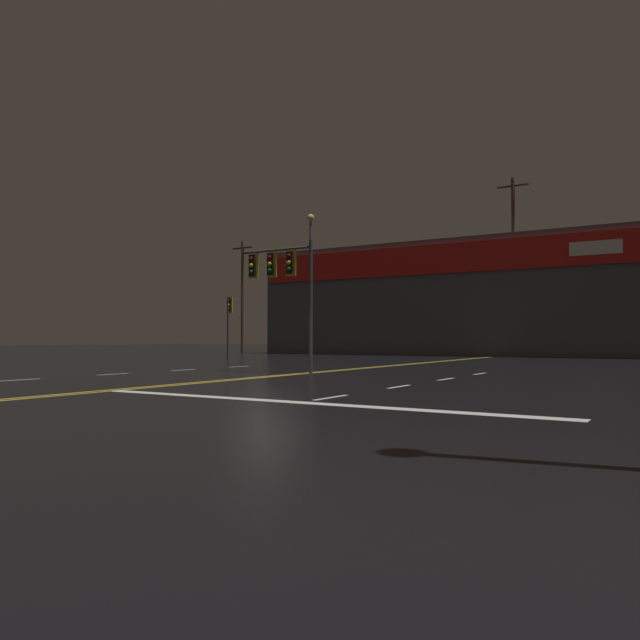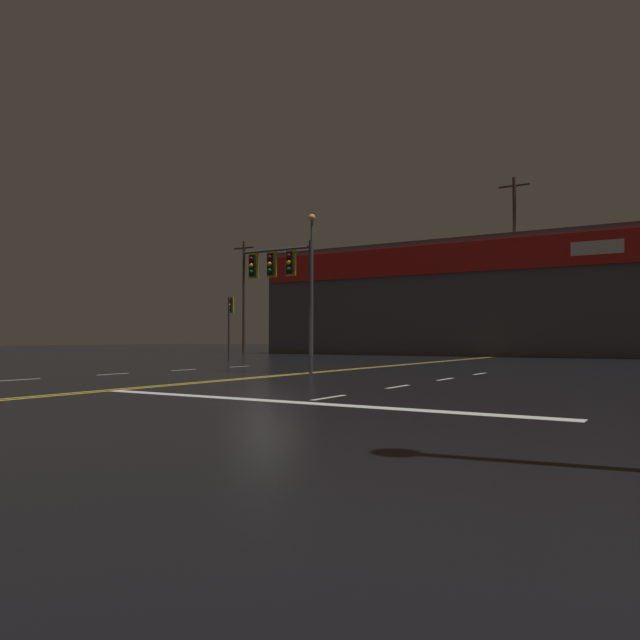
{
  "view_description": "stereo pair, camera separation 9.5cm",
  "coord_description": "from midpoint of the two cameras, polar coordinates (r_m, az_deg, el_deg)",
  "views": [
    {
      "loc": [
        12.44,
        -17.11,
        1.28
      ],
      "look_at": [
        0.0,
        3.36,
        2.0
      ],
      "focal_mm": 35.0,
      "sensor_mm": 36.0,
      "label": 1
    },
    {
      "loc": [
        12.52,
        -17.06,
        1.28
      ],
      "look_at": [
        0.0,
        3.36,
        2.0
      ],
      "focal_mm": 35.0,
      "sensor_mm": 36.0,
      "label": 2
    }
  ],
  "objects": [
    {
      "name": "ground_plane",
      "position": [
        21.2,
        -4.64,
        -5.18
      ],
      "size": [
        200.0,
        200.0,
        0.0
      ],
      "primitive_type": "plane",
      "color": "black"
    },
    {
      "name": "road_markings",
      "position": [
        19.34,
        -4.25,
        -5.5
      ],
      "size": [
        16.63,
        60.0,
        0.01
      ],
      "color": "gold",
      "rests_on": "ground"
    },
    {
      "name": "traffic_signal_median",
      "position": [
        23.92,
        -3.56,
        4.38
      ],
      "size": [
        3.18,
        0.36,
        4.94
      ],
      "color": "#38383D",
      "rests_on": "ground"
    },
    {
      "name": "traffic_signal_corner_northwest",
      "position": [
        38.9,
        -8.16,
        0.6
      ],
      "size": [
        0.42,
        0.36,
        3.87
      ],
      "color": "#38383D",
      "rests_on": "ground"
    },
    {
      "name": "streetlight_far_left",
      "position": [
        47.83,
        -0.69,
        4.9
      ],
      "size": [
        0.56,
        0.56,
        10.85
      ],
      "color": "#59595E",
      "rests_on": "ground"
    },
    {
      "name": "building_backdrop",
      "position": [
        50.41,
        17.13,
        1.86
      ],
      "size": [
        39.05,
        10.23,
        8.7
      ],
      "color": "#4C4C51",
      "rests_on": "ground"
    },
    {
      "name": "utility_pole_row",
      "position": [
        46.56,
        16.21,
        4.03
      ],
      "size": [
        46.04,
        0.26,
        12.74
      ],
      "color": "#4C3828",
      "rests_on": "ground"
    }
  ]
}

